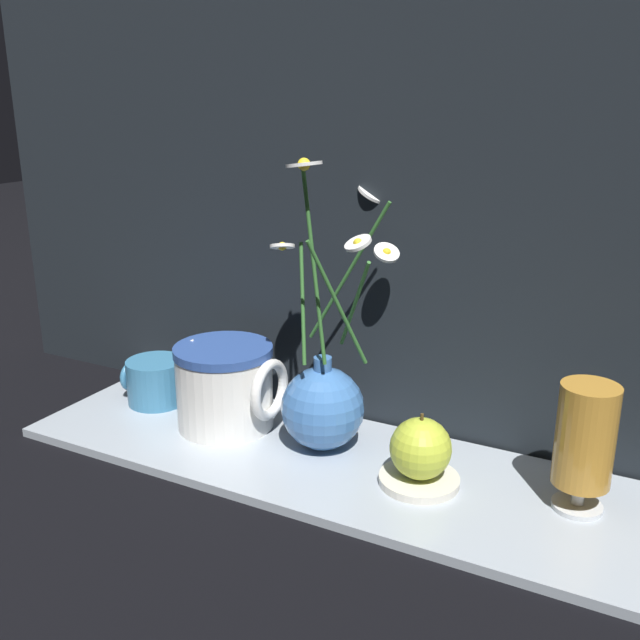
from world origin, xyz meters
The scene contains 9 objects.
ground_plane centered at (0.00, 0.00, 0.00)m, with size 6.00×6.00×0.00m, color black.
shelf centered at (0.00, 0.00, 0.01)m, with size 0.84×0.26×0.01m.
backdrop_wall centered at (0.00, 0.14, 0.55)m, with size 1.34×0.02×1.10m.
vase_with_flowers centered at (-0.01, 0.03, 0.08)m, with size 0.16×0.21×0.39m.
yellow_mug centered at (-0.31, 0.04, 0.05)m, with size 0.10×0.09×0.07m.
ceramic_pitcher centered at (-0.17, 0.02, 0.08)m, with size 0.16×0.14×0.13m.
tea_glass centered at (0.32, 0.03, 0.10)m, with size 0.07×0.07×0.15m.
saucer_plate centered at (0.14, -0.01, 0.02)m, with size 0.10×0.10×0.01m.
orange_fruit centered at (0.14, -0.01, 0.06)m, with size 0.08×0.08×0.08m.
Camera 1 is at (0.39, -0.75, 0.47)m, focal length 40.00 mm.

